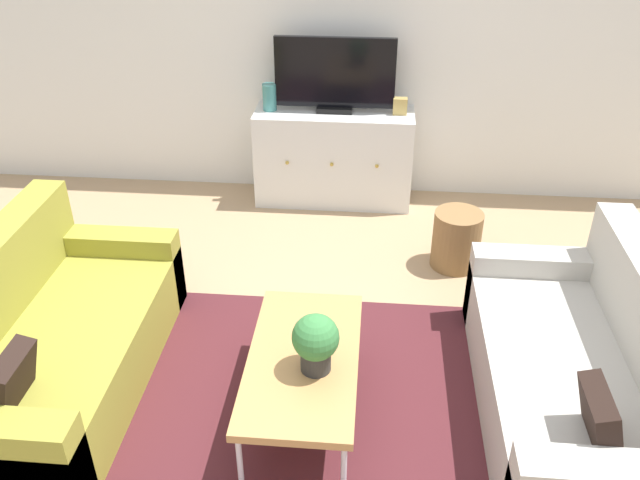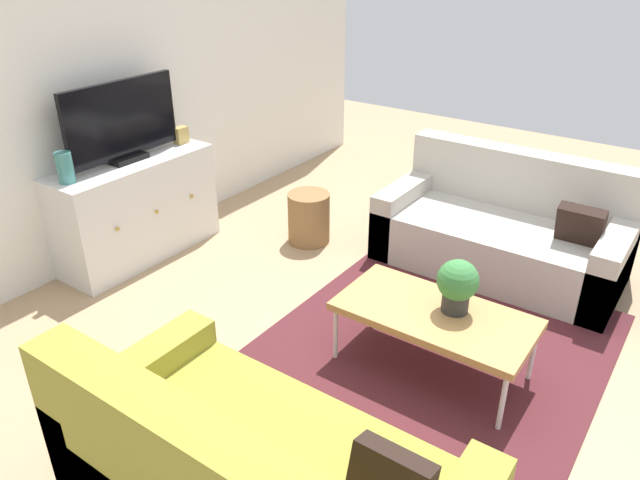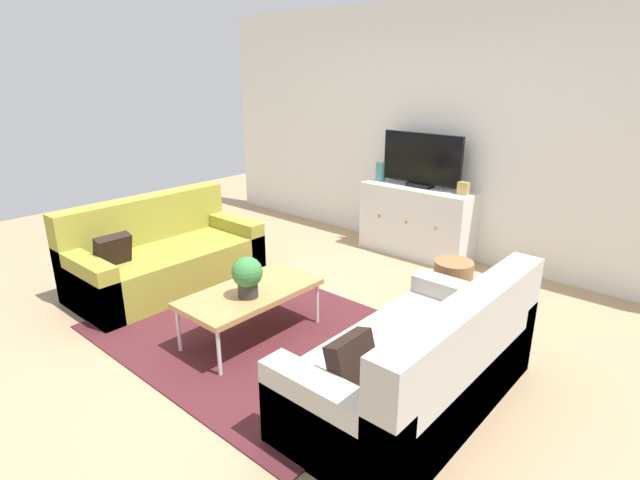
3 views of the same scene
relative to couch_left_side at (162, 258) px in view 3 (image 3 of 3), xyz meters
name	(u,v)px [view 3 (image 3 of 3)]	position (x,y,z in m)	size (l,w,h in m)	color
ground_plane	(274,327)	(1.44, 0.10, -0.27)	(10.00, 10.00, 0.00)	tan
wall_back	(439,132)	(1.44, 2.65, 1.08)	(6.40, 0.12, 2.70)	silver
area_rug	(260,333)	(1.44, -0.05, -0.27)	(2.50, 1.90, 0.01)	#4C1E23
couch_left_side	(162,258)	(0.00, 0.00, 0.00)	(0.88, 1.74, 0.84)	olive
couch_right_side	(424,370)	(2.88, 0.00, 0.00)	(0.88, 1.74, 0.84)	#B2ADA3
coffee_table	(251,294)	(1.43, -0.11, 0.10)	(0.56, 1.09, 0.40)	#B7844C
potted_plant	(247,275)	(1.50, -0.19, 0.30)	(0.23, 0.23, 0.31)	#2D2D2D
tv_console	(417,221)	(1.40, 2.37, 0.12)	(1.27, 0.47, 0.78)	silver
flat_screen_tv	(422,160)	(1.40, 2.39, 0.79)	(0.94, 0.16, 0.58)	black
glass_vase	(381,171)	(0.89, 2.37, 0.61)	(0.11, 0.11, 0.21)	teal
mantel_clock	(463,188)	(1.92, 2.37, 0.57)	(0.11, 0.07, 0.13)	tan
wicker_basket	(452,284)	(2.34, 1.43, -0.06)	(0.34, 0.34, 0.42)	olive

